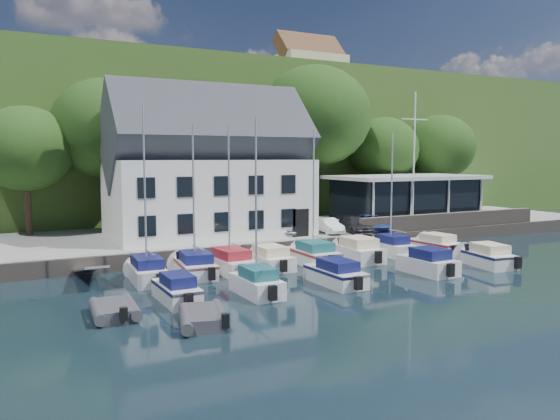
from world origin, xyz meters
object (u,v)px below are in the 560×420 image
Objects in this scene: car_white at (328,226)px; boat_r1_5 at (357,249)px; car_dgrey at (355,225)px; boat_r2_1 at (256,206)px; boat_r1_7 at (435,243)px; car_silver at (282,227)px; boat_r2_4 at (487,255)px; boat_r2_3 at (428,261)px; club_pavilion at (406,199)px; dinghy_1 at (203,315)px; boat_r1_6 at (392,192)px; flagpole at (414,160)px; boat_r1_2 at (229,198)px; boat_r2_2 at (335,272)px; boat_r1_4 at (314,194)px; dinghy_0 at (114,308)px; boat_r1_1 at (194,201)px; boat_r1_0 at (145,203)px; boat_r1_3 at (269,257)px; harbor_building at (208,176)px; car_blue at (371,222)px; boat_r2_0 at (176,288)px.

car_white reaches higher than boat_r1_5.
boat_r2_1 reaches higher than car_dgrey.
car_silver is at bearing 137.37° from boat_r1_7.
boat_r2_3 is at bearing -170.76° from boat_r2_4.
club_pavilion is 16.98m from boat_r2_3.
boat_r1_6 is at bearing 43.33° from dinghy_1.
flagpole reaches higher than boat_r1_6.
boat_r2_3 is (10.04, -5.55, -3.62)m from boat_r1_2.
car_silver is 11.87m from boat_r2_2.
car_dgrey is 8.49m from boat_r1_4.
boat_r1_2 is at bearing -128.26° from car_silver.
club_pavilion reaches higher than car_silver.
car_silver is 0.37× the size of boat_r1_6.
dinghy_0 is at bearing -177.58° from boat_r2_2.
boat_r2_2 is (-2.79, -11.50, -0.87)m from car_silver.
boat_r1_7 is 1.70× the size of dinghy_0.
boat_r1_4 is at bearing -176.57° from boat_r1_6.
flagpole reaches higher than boat_r1_1.
boat_r1_0 is 14.00m from boat_r1_5.
dinghy_0 is (-16.32, -5.63, -0.40)m from boat_r1_5.
boat_r1_6 is at bearing -4.03° from boat_r1_2.
car_dgrey is 16.67m from boat_r2_1.
boat_r1_6 is (9.35, 0.18, 3.66)m from boat_r1_3.
boat_r1_2 is at bearing -102.01° from harbor_building.
car_white reaches higher than boat_r1_3.
boat_r2_2 is at bearing -143.80° from flagpole.
boat_r1_0 is at bearing -176.90° from boat_r1_6.
harbor_building is at bearing 161.29° from car_silver.
car_blue is (12.04, -3.58, -3.69)m from harbor_building.
club_pavilion is 5.09m from flagpole.
car_silver is (4.79, -2.52, -3.80)m from harbor_building.
boat_r2_3 is (7.53, -5.46, 0.04)m from boat_r1_3.
boat_r2_1 is at bearing -129.83° from car_dgrey.
boat_r1_0 is 20.70m from boat_r2_4.
boat_r2_4 is (2.70, -10.17, -0.87)m from car_dgrey.
car_blue is 5.78m from boat_r1_7.
harbor_building is at bearing 174.54° from car_blue.
boat_r2_3 is (-5.31, -5.10, 0.07)m from boat_r1_7.
boat_r1_1 reaches higher than boat_r2_2.
car_silver is 0.99× the size of dinghy_0.
car_dgrey is 6.19m from boat_r1_5.
dinghy_0 is (-27.49, -14.22, -2.67)m from club_pavilion.
dinghy_0 is (-13.28, -6.02, -4.05)m from boat_r1_4.
car_dgrey is 0.79× the size of boat_r2_0.
boat_r2_0 is 3.80m from dinghy_1.
car_blue is 0.45× the size of boat_r1_0.
boat_r1_2 is 9.38m from boat_r1_5.
flagpole is at bearing -121.18° from club_pavilion.
boat_r1_0 reaches higher than boat_r1_1.
boat_r1_5 is at bearing -112.15° from car_dgrey.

